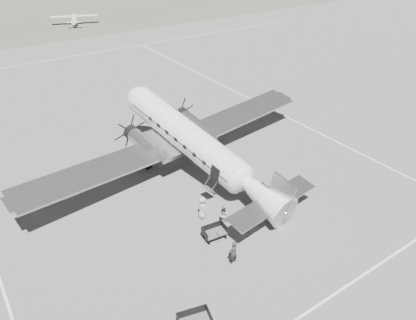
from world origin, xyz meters
The scene contains 11 objects.
ground centered at (0.00, 0.00, 0.00)m, with size 260.00×260.00×0.00m, color slate.
taxi_line_near centered at (0.00, -14.00, 0.01)m, with size 60.00×0.15×0.01m, color white.
taxi_line_right centered at (12.00, 0.00, 0.01)m, with size 0.15×80.00×0.01m, color white.
taxi_line_horizon centered at (0.00, 40.00, 0.01)m, with size 90.00×0.15×0.01m, color white.
grass_infield centered at (0.00, 95.00, 0.00)m, with size 260.00×90.00×0.01m, color #646154.
dc3_airliner centered at (-2.16, 1.28, 2.69)m, with size 28.26×19.61×5.38m, color #ADADAF, non-canonical shape.
light_plane_right centered at (7.82, 61.29, 0.96)m, with size 9.24×7.50×1.92m, color white, non-canonical shape.
baggage_cart_near centered at (-5.45, -6.29, 0.46)m, with size 1.61×1.14×0.91m, color #535353, non-canonical shape.
ground_crew centered at (-5.80, -8.79, 0.85)m, with size 0.62×0.40×1.69m, color #2F2F2F.
ramp_agent centered at (-4.03, -5.46, 0.80)m, with size 0.78×0.60×1.60m, color #B1B1AE.
passenger centered at (-4.92, -4.03, 0.87)m, with size 0.85×0.55×1.73m, color beige.
Camera 1 is at (-17.37, -23.01, 18.29)m, focal length 35.00 mm.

